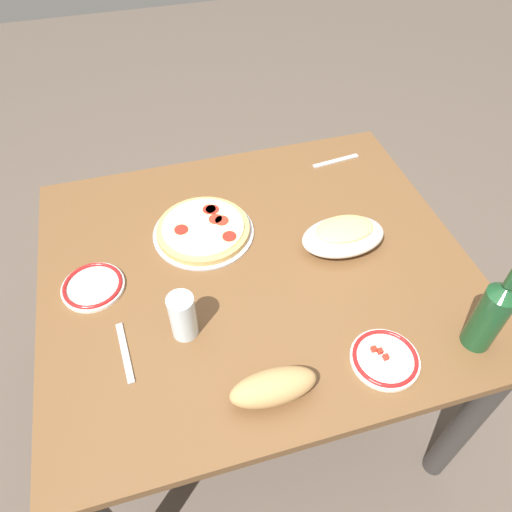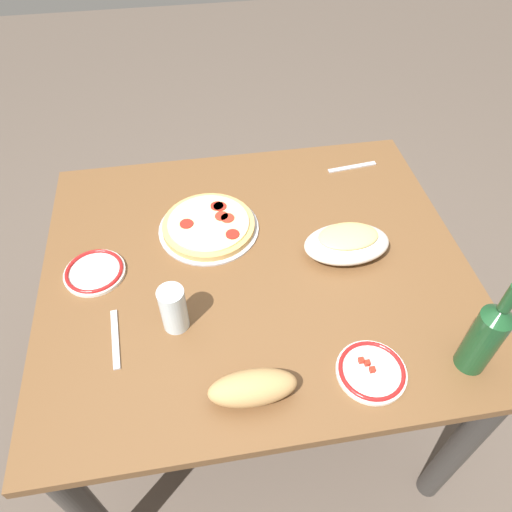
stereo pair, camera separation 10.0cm
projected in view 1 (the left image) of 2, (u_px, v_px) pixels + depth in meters
The scene contains 11 objects.
ground_plane at pixel (256, 390), 1.88m from camera, with size 8.00×8.00×0.00m, color brown.
dining_table at pixel (256, 291), 1.41m from camera, with size 1.17×1.02×0.76m.
pepperoni_pizza at pixel (203, 230), 1.39m from camera, with size 0.30×0.30×0.03m.
baked_pasta_dish at pixel (343, 234), 1.34m from camera, with size 0.24×0.15×0.08m.
wine_bottle at pixel (491, 314), 1.07m from camera, with size 0.07×0.07×0.28m.
water_glass at pixel (183, 316), 1.12m from camera, with size 0.06×0.06×0.13m, color silver.
side_plate_near at pixel (93, 286), 1.26m from camera, with size 0.16×0.16×0.02m.
side_plate_far at pixel (385, 358), 1.11m from camera, with size 0.16×0.16×0.02m.
bread_loaf at pixel (273, 387), 1.03m from camera, with size 0.20×0.08×0.07m, color tan.
fork_left at pixel (336, 161), 1.63m from camera, with size 0.17×0.02×0.01m, color #B7B7BC.
fork_right at pixel (125, 352), 1.13m from camera, with size 0.17×0.02×0.01m, color #B7B7BC.
Camera 1 is at (-0.24, -0.84, 1.75)m, focal length 33.46 mm.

